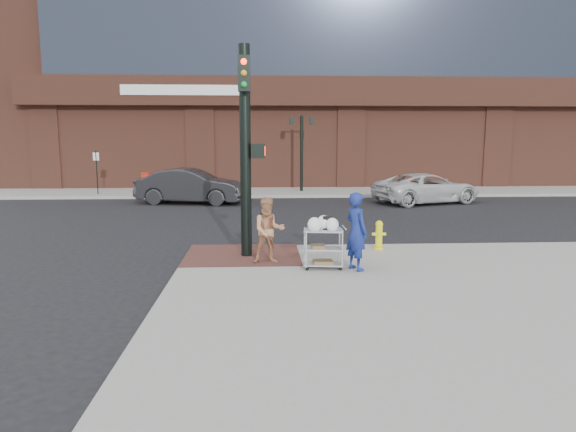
{
  "coord_description": "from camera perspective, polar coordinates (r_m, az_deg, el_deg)",
  "views": [
    {
      "loc": [
        -0.1,
        -11.5,
        3.03
      ],
      "look_at": [
        0.47,
        0.0,
        1.25
      ],
      "focal_mm": 32.0,
      "sensor_mm": 36.0,
      "label": 1
    }
  ],
  "objects": [
    {
      "name": "parking_sign",
      "position": [
        27.86,
        -20.47,
        4.57
      ],
      "size": [
        0.05,
        0.05,
        2.2
      ],
      "primitive_type": "cylinder",
      "color": "black",
      "rests_on": "sidewalk_far"
    },
    {
      "name": "pedestrian_tan",
      "position": [
        11.75,
        -2.16,
        -1.61
      ],
      "size": [
        0.8,
        0.66,
        1.52
      ],
      "primitive_type": "imported",
      "rotation": [
        0.0,
        0.0,
        0.12
      ],
      "color": "tan",
      "rests_on": "sidewalk_near"
    },
    {
      "name": "lamp_post",
      "position": [
        27.58,
        1.52,
        7.92
      ],
      "size": [
        1.32,
        0.22,
        4.0
      ],
      "color": "black",
      "rests_on": "sidewalk_far"
    },
    {
      "name": "woman_blue",
      "position": [
        11.21,
        7.6,
        -1.7
      ],
      "size": [
        0.65,
        0.74,
        1.71
      ],
      "primitive_type": "imported",
      "rotation": [
        0.0,
        0.0,
        2.04
      ],
      "color": "navy",
      "rests_on": "sidewalk_near"
    },
    {
      "name": "newsbox_red",
      "position": [
        27.68,
        -15.35,
        3.61
      ],
      "size": [
        0.57,
        0.54,
        1.07
      ],
      "primitive_type": "cube",
      "rotation": [
        0.0,
        0.0,
        -0.37
      ],
      "color": "#9D2111",
      "rests_on": "sidewalk_far"
    },
    {
      "name": "fire_hydrant",
      "position": [
        13.44,
        10.07,
        -2.05
      ],
      "size": [
        0.35,
        0.25,
        0.75
      ],
      "color": "yellow",
      "rests_on": "sidewalk_near"
    },
    {
      "name": "traffic_signal_pole",
      "position": [
        12.28,
        -4.66,
        7.83
      ],
      "size": [
        0.61,
        0.51,
        5.0
      ],
      "color": "black",
      "rests_on": "sidewalk_near"
    },
    {
      "name": "ground",
      "position": [
        11.89,
        -2.3,
        -5.98
      ],
      "size": [
        220.0,
        220.0,
        0.0
      ],
      "primitive_type": "plane",
      "color": "black",
      "rests_on": "ground"
    },
    {
      "name": "utility_cart",
      "position": [
        11.32,
        3.93,
        -3.22
      ],
      "size": [
        0.89,
        0.56,
        1.17
      ],
      "color": "#9FA0A4",
      "rests_on": "sidewalk_near"
    },
    {
      "name": "newsbox_yellow",
      "position": [
        27.21,
        -13.4,
        3.43
      ],
      "size": [
        0.41,
        0.38,
        0.91
      ],
      "primitive_type": "cube",
      "rotation": [
        0.0,
        0.0,
        -0.08
      ],
      "color": "gold",
      "rests_on": "sidewalk_far"
    },
    {
      "name": "sidewalk_far",
      "position": [
        45.38,
        13.32,
        4.81
      ],
      "size": [
        65.0,
        36.0,
        0.15
      ],
      "primitive_type": "cube",
      "color": "gray",
      "rests_on": "ground"
    },
    {
      "name": "brick_curb_ramp",
      "position": [
        12.74,
        -5.05,
        -4.29
      ],
      "size": [
        2.8,
        2.4,
        0.01
      ],
      "primitive_type": "cube",
      "color": "#552E27",
      "rests_on": "sidewalk_near"
    },
    {
      "name": "sedan_dark",
      "position": [
        23.88,
        -10.74,
        3.28
      ],
      "size": [
        5.09,
        2.51,
        1.6
      ],
      "primitive_type": "imported",
      "rotation": [
        0.0,
        0.0,
        1.4
      ],
      "color": "black",
      "rests_on": "ground"
    },
    {
      "name": "minivan_white",
      "position": [
        24.47,
        15.15,
        3.0
      ],
      "size": [
        5.46,
        3.81,
        1.38
      ],
      "primitive_type": "imported",
      "rotation": [
        0.0,
        0.0,
        1.91
      ],
      "color": "silver",
      "rests_on": "ground"
    }
  ]
}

